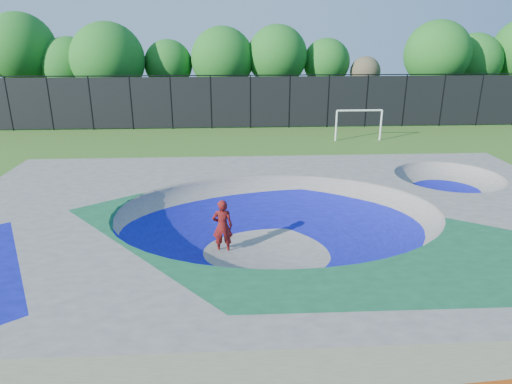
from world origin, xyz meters
TOP-DOWN VIEW (x-y plane):
  - ground at (0.00, 0.00)m, footprint 120.00×120.00m
  - skate_deck at (0.00, 0.00)m, footprint 22.00×14.00m
  - skater at (-1.85, 0.03)m, footprint 0.69×0.46m
  - skateboard at (-1.85, 0.03)m, footprint 0.79×0.24m
  - soccer_goal at (7.21, 16.37)m, footprint 3.22×0.12m
  - fence at (0.00, 21.00)m, footprint 48.09×0.09m
  - treeline at (-0.41, 26.34)m, footprint 53.53×7.65m

SIDE VIEW (x-z plane):
  - ground at x=0.00m, z-range 0.00..0.00m
  - skateboard at x=-1.85m, z-range 0.00..0.05m
  - skate_deck at x=0.00m, z-range 0.00..1.50m
  - skater at x=-1.85m, z-range 0.00..1.90m
  - soccer_goal at x=7.21m, z-range 0.41..2.54m
  - fence at x=0.00m, z-range 0.08..4.12m
  - treeline at x=-0.41m, z-range 0.66..9.34m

